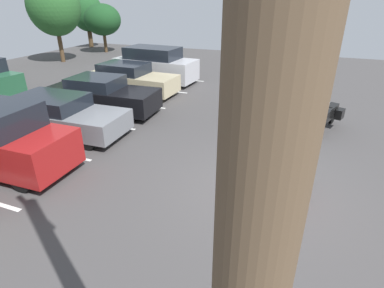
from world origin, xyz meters
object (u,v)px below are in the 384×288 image
object	(u,v)px
motorcycle_second	(256,108)
motorcycle_third	(326,114)
motorcycle_touring	(274,172)
car_silver	(155,65)
car_black	(101,96)
car_grey	(59,115)
car_champagne	(130,79)

from	to	relation	value
motorcycle_second	motorcycle_third	size ratio (longest dim) A/B	0.96
motorcycle_touring	car_silver	distance (m)	12.26
motorcycle_touring	car_black	bearing A→B (deg)	64.83
car_grey	motorcycle_second	bearing A→B (deg)	-60.47
motorcycle_touring	car_silver	bearing A→B (deg)	41.14
motorcycle_third	car_black	size ratio (longest dim) A/B	0.45
car_black	motorcycle_third	bearing A→B (deg)	-81.82
motorcycle_touring	motorcycle_second	size ratio (longest dim) A/B	1.01
car_silver	motorcycle_third	bearing A→B (deg)	-114.76
motorcycle_third	car_silver	world-z (taller)	car_silver
car_black	car_silver	xyz separation A→B (m)	(5.57, 0.28, 0.24)
motorcycle_third	car_champagne	bearing A→B (deg)	80.08
motorcycle_touring	car_grey	world-z (taller)	car_grey
motorcycle_touring	motorcycle_second	xyz separation A→B (m)	(4.82, 1.35, -0.05)
motorcycle_second	car_silver	distance (m)	8.04
motorcycle_second	motorcycle_third	world-z (taller)	motorcycle_third
motorcycle_second	car_champagne	xyz separation A→B (m)	(1.77, 6.80, 0.14)
car_silver	motorcycle_touring	bearing A→B (deg)	-138.86
motorcycle_touring	car_champagne	bearing A→B (deg)	51.03
car_black	car_silver	bearing A→B (deg)	2.84
motorcycle_touring	motorcycle_third	world-z (taller)	motorcycle_touring
motorcycle_touring	car_black	size ratio (longest dim) A/B	0.43
car_champagne	car_silver	distance (m)	2.65
motorcycle_second	car_silver	size ratio (longest dim) A/B	0.44
motorcycle_second	motorcycle_touring	bearing A→B (deg)	-164.37
car_black	car_champagne	world-z (taller)	car_black
motorcycle_third	car_black	world-z (taller)	car_black
motorcycle_third	car_champagne	world-z (taller)	car_champagne
car_silver	car_black	bearing A→B (deg)	-177.16
car_champagne	car_silver	bearing A→B (deg)	-1.83
car_black	car_silver	distance (m)	5.58
car_grey	car_silver	world-z (taller)	car_silver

